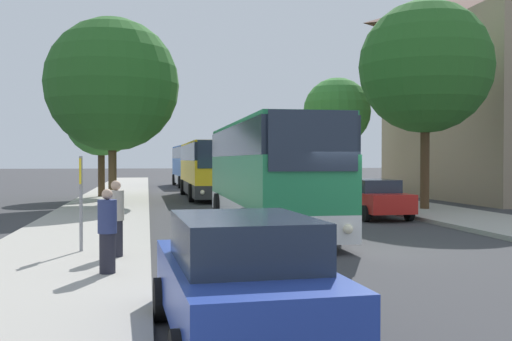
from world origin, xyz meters
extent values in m
plane|color=#38383A|center=(0.00, 0.00, 0.00)|extent=(300.00, 300.00, 0.00)
cube|color=#A39E93|center=(-7.00, 0.00, 0.07)|extent=(4.00, 120.00, 0.15)
cube|color=silver|center=(-1.17, 5.07, 0.62)|extent=(2.52, 11.93, 0.70)
cube|color=#23844C|center=(-1.17, 5.07, 1.70)|extent=(2.52, 11.93, 1.46)
cube|color=#232D3D|center=(-1.17, 5.07, 2.91)|extent=(2.54, 11.69, 0.95)
cube|color=#23844C|center=(-1.17, 5.07, 3.44)|extent=(2.47, 11.69, 0.12)
cube|color=#232D3D|center=(-1.22, -0.92, 2.76)|extent=(2.18, 0.08, 1.45)
sphere|color=#F4EAC1|center=(-2.06, -0.93, 0.66)|extent=(0.24, 0.24, 0.24)
sphere|color=#F4EAC1|center=(-0.37, -0.94, 0.66)|extent=(0.24, 0.24, 0.24)
cylinder|color=black|center=(-2.41, 1.50, 0.50)|extent=(0.31, 1.00, 1.00)
cylinder|color=black|center=(0.01, 1.48, 0.50)|extent=(0.31, 1.00, 1.00)
cylinder|color=black|center=(-2.35, 8.65, 0.50)|extent=(0.31, 1.00, 1.00)
cylinder|color=black|center=(0.07, 8.63, 0.50)|extent=(0.31, 1.00, 1.00)
cube|color=#2D2D2D|center=(-1.48, 21.72, 0.62)|extent=(2.60, 11.71, 0.70)
cube|color=yellow|center=(-1.48, 21.72, 1.62)|extent=(2.60, 11.71, 1.30)
cube|color=#232D3D|center=(-1.48, 21.72, 2.75)|extent=(2.62, 11.47, 0.95)
cube|color=yellow|center=(-1.48, 21.72, 3.28)|extent=(2.54, 11.47, 0.12)
cube|color=#232D3D|center=(-1.44, 15.84, 2.60)|extent=(2.27, 0.07, 1.45)
sphere|color=#F4EAC1|center=(-2.32, 15.82, 0.66)|extent=(0.24, 0.24, 0.24)
sphere|color=#F4EAC1|center=(-0.55, 15.83, 0.66)|extent=(0.24, 0.24, 0.24)
cylinder|color=black|center=(-2.71, 18.20, 0.50)|extent=(0.31, 1.00, 1.00)
cylinder|color=black|center=(-0.19, 18.22, 0.50)|extent=(0.31, 1.00, 1.00)
cylinder|color=black|center=(-2.76, 25.22, 0.50)|extent=(0.31, 1.00, 1.00)
cylinder|color=black|center=(-0.24, 25.23, 0.50)|extent=(0.31, 1.00, 1.00)
cube|color=silver|center=(-1.27, 37.47, 0.62)|extent=(2.94, 10.15, 0.70)
cube|color=#285BA8|center=(-1.27, 37.47, 1.71)|extent=(2.94, 10.15, 1.47)
cube|color=#232D3D|center=(-1.27, 37.47, 2.92)|extent=(2.96, 9.95, 0.95)
cube|color=#285BA8|center=(-1.27, 37.47, 3.45)|extent=(2.88, 9.95, 0.12)
cube|color=#232D3D|center=(-1.09, 32.41, 2.77)|extent=(2.33, 0.14, 1.45)
sphere|color=#F4EAC1|center=(-1.99, 32.36, 0.66)|extent=(0.24, 0.24, 0.24)
sphere|color=#F4EAC1|center=(-0.19, 32.42, 0.66)|extent=(0.24, 0.24, 0.24)
cylinder|color=black|center=(-2.45, 34.40, 0.50)|extent=(0.34, 1.01, 1.00)
cylinder|color=black|center=(0.13, 34.50, 0.50)|extent=(0.34, 1.01, 1.00)
cylinder|color=black|center=(-2.67, 40.44, 0.50)|extent=(0.34, 1.01, 1.00)
cylinder|color=black|center=(-0.09, 40.53, 0.50)|extent=(0.34, 1.01, 1.00)
cube|color=#233D9E|center=(-3.93, -7.20, 0.68)|extent=(1.98, 4.38, 0.74)
cube|color=#232D3D|center=(-3.92, -7.37, 1.34)|extent=(1.67, 2.31, 0.57)
cylinder|color=black|center=(-4.88, -5.91, 0.31)|extent=(0.23, 0.63, 0.62)
cylinder|color=black|center=(-3.11, -5.83, 0.31)|extent=(0.23, 0.63, 0.62)
cube|color=red|center=(3.75, 7.77, 0.67)|extent=(1.80, 3.93, 0.72)
cube|color=#232D3D|center=(3.75, 7.93, 1.28)|extent=(1.56, 2.05, 0.50)
cylinder|color=black|center=(4.64, 6.57, 0.31)|extent=(0.21, 0.62, 0.62)
cylinder|color=black|center=(2.90, 6.55, 0.31)|extent=(0.21, 0.62, 0.62)
cylinder|color=black|center=(4.61, 8.99, 0.31)|extent=(0.21, 0.62, 0.62)
cylinder|color=black|center=(2.87, 8.97, 0.31)|extent=(0.21, 0.62, 0.62)
cube|color=#B7B7BC|center=(3.80, 31.61, 0.59)|extent=(1.78, 4.12, 0.55)
cube|color=#232D3D|center=(3.80, 31.78, 1.09)|extent=(1.56, 2.15, 0.45)
cylinder|color=black|center=(4.69, 30.34, 0.31)|extent=(0.20, 0.62, 0.62)
cylinder|color=black|center=(2.92, 30.33, 0.31)|extent=(0.20, 0.62, 0.62)
cylinder|color=black|center=(4.68, 32.89, 0.31)|extent=(0.20, 0.62, 0.62)
cylinder|color=black|center=(2.91, 32.88, 0.31)|extent=(0.20, 0.62, 0.62)
cylinder|color=gray|center=(-6.61, 0.07, 1.27)|extent=(0.08, 0.08, 2.24)
cube|color=yellow|center=(-6.61, 0.07, 2.04)|extent=(0.03, 0.45, 0.60)
cylinder|color=#23232D|center=(-5.82, -2.88, 0.53)|extent=(0.30, 0.30, 0.76)
cylinder|color=navy|center=(-5.82, -2.88, 1.23)|extent=(0.36, 0.36, 0.64)
sphere|color=tan|center=(-5.82, -2.88, 1.65)|extent=(0.21, 0.21, 0.21)
cylinder|color=#23232D|center=(-5.76, -0.90, 0.55)|extent=(0.30, 0.30, 0.81)
cylinder|color=#B2A899|center=(-5.76, -0.90, 1.29)|extent=(0.36, 0.36, 0.67)
sphere|color=tan|center=(-5.76, -0.90, 1.74)|extent=(0.22, 0.22, 0.22)
cylinder|color=#47331E|center=(-7.75, 21.86, 1.61)|extent=(0.40, 0.40, 2.92)
sphere|color=#387F33|center=(-7.75, 21.86, 4.64)|extent=(4.18, 4.18, 4.18)
cylinder|color=#513D23|center=(-6.76, 15.67, 1.85)|extent=(0.40, 0.40, 3.41)
sphere|color=#286023|center=(-6.76, 15.67, 6.01)|extent=(6.53, 6.53, 6.53)
cylinder|color=#47331E|center=(7.01, 10.16, 2.19)|extent=(0.40, 0.40, 4.07)
sphere|color=#286023|center=(7.01, 10.16, 6.41)|extent=(5.84, 5.84, 5.84)
cylinder|color=#513D23|center=(6.97, 22.47, 1.98)|extent=(0.40, 0.40, 3.65)
sphere|color=#387F33|center=(6.97, 22.47, 5.43)|extent=(4.34, 4.34, 4.34)
camera|label=1|loc=(-5.07, -14.53, 2.30)|focal=42.00mm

